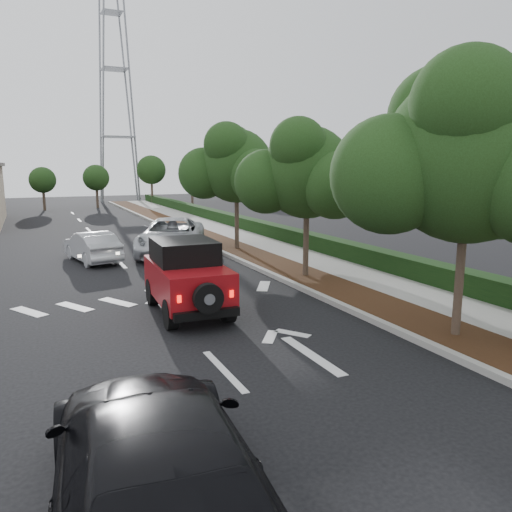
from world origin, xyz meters
TOP-DOWN VIEW (x-y plane):
  - ground at (0.00, 0.00)m, footprint 120.00×120.00m
  - curb at (4.60, 12.00)m, footprint 0.20×70.00m
  - planting_strip at (5.60, 12.00)m, footprint 1.80×70.00m
  - sidewalk at (7.50, 12.00)m, footprint 2.00×70.00m
  - hedge at (8.90, 12.00)m, footprint 0.80×70.00m
  - transmission_tower at (6.00, 48.00)m, footprint 7.00×4.00m
  - street_tree_near at (5.60, -0.50)m, footprint 3.80×3.80m
  - street_tree_mid at (5.60, 6.50)m, footprint 3.20×3.20m
  - street_tree_far at (5.60, 13.00)m, footprint 3.40×3.40m
  - red_jeep at (0.51, 4.29)m, footprint 1.88×3.96m
  - silver_suv_ahead at (2.50, 13.26)m, footprint 4.67×6.45m
  - black_suv_oncoming at (-2.24, -3.83)m, footprint 2.72×5.67m
  - silver_sedan_oncoming at (-1.00, 12.95)m, footprint 2.10×4.06m

SIDE VIEW (x-z plane):
  - ground at x=0.00m, z-range 0.00..0.00m
  - transmission_tower at x=6.00m, z-range -14.00..14.00m
  - street_tree_near at x=5.60m, z-range -2.96..2.96m
  - street_tree_mid at x=5.60m, z-range -2.66..2.66m
  - street_tree_far at x=5.60m, z-range -2.81..2.81m
  - planting_strip at x=5.60m, z-range 0.00..0.12m
  - sidewalk at x=7.50m, z-range 0.00..0.12m
  - curb at x=4.60m, z-range 0.00..0.15m
  - hedge at x=8.90m, z-range 0.00..0.80m
  - silver_sedan_oncoming at x=-1.00m, z-range 0.00..1.27m
  - black_suv_oncoming at x=-2.24m, z-range 0.00..1.59m
  - silver_suv_ahead at x=2.50m, z-range 0.00..1.63m
  - red_jeep at x=0.51m, z-range 0.02..2.01m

